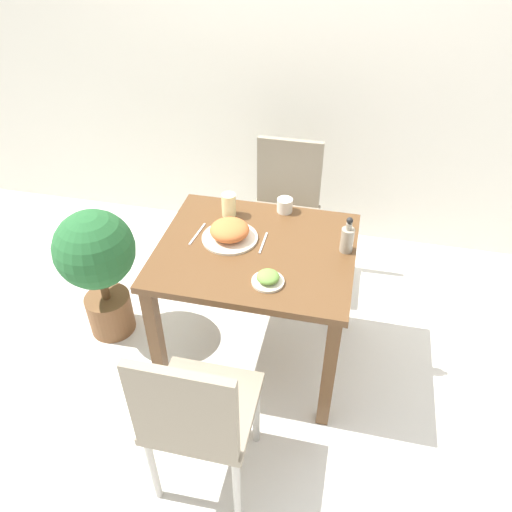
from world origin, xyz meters
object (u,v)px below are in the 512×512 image
(side_plate, at_px, (268,278))
(potted_plant_left, at_px, (97,261))
(juice_glass, at_px, (229,205))
(chair_far, at_px, (285,206))
(sauce_bottle, at_px, (347,238))
(chair_near, at_px, (196,414))
(drink_cup, at_px, (285,205))
(food_plate, at_px, (230,232))

(side_plate, relative_size, potted_plant_left, 0.18)
(side_plate, xyz_separation_m, juice_glass, (-0.30, 0.48, 0.04))
(potted_plant_left, bearing_deg, chair_far, 39.83)
(sauce_bottle, bearing_deg, chair_near, -119.23)
(chair_near, bearing_deg, juice_glass, -82.38)
(juice_glass, bearing_deg, chair_near, -82.38)
(chair_far, bearing_deg, sauce_bottle, -59.35)
(chair_near, bearing_deg, drink_cup, -97.00)
(food_plate, bearing_deg, side_plate, -48.19)
(sauce_bottle, xyz_separation_m, potted_plant_left, (-1.30, -0.06, -0.32))
(chair_far, distance_m, food_plate, 0.78)
(chair_far, height_order, potted_plant_left, chair_far)
(chair_near, xyz_separation_m, food_plate, (-0.08, 0.82, 0.28))
(drink_cup, bearing_deg, side_plate, -87.15)
(juice_glass, bearing_deg, chair_far, 67.34)
(chair_near, distance_m, juice_glass, 1.08)
(potted_plant_left, bearing_deg, food_plate, 2.57)
(chair_far, bearing_deg, chair_near, -92.81)
(drink_cup, distance_m, sauce_bottle, 0.43)
(drink_cup, bearing_deg, food_plate, -126.05)
(side_plate, bearing_deg, potted_plant_left, 166.22)
(food_plate, xyz_separation_m, sauce_bottle, (0.56, 0.03, 0.03))
(chair_far, xyz_separation_m, sauce_bottle, (0.40, -0.68, 0.31))
(chair_far, height_order, sauce_bottle, sauce_bottle)
(food_plate, bearing_deg, drink_cup, 53.95)
(chair_near, bearing_deg, food_plate, -84.52)
(juice_glass, xyz_separation_m, potted_plant_left, (-0.68, -0.23, -0.31))
(drink_cup, relative_size, juice_glass, 0.67)
(chair_near, height_order, drink_cup, chair_near)
(food_plate, relative_size, drink_cup, 3.35)
(sauce_bottle, bearing_deg, drink_cup, 141.93)
(chair_far, bearing_deg, food_plate, -102.26)
(chair_near, relative_size, juice_glass, 7.53)
(drink_cup, bearing_deg, chair_far, 98.57)
(juice_glass, relative_size, potted_plant_left, 0.15)
(food_plate, height_order, potted_plant_left, food_plate)
(chair_far, relative_size, juice_glass, 7.53)
(food_plate, bearing_deg, chair_near, -84.52)
(chair_near, relative_size, chair_far, 1.00)
(food_plate, distance_m, sauce_bottle, 0.56)
(chair_near, bearing_deg, chair_far, -92.81)
(drink_cup, xyz_separation_m, sauce_bottle, (0.34, -0.27, 0.03))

